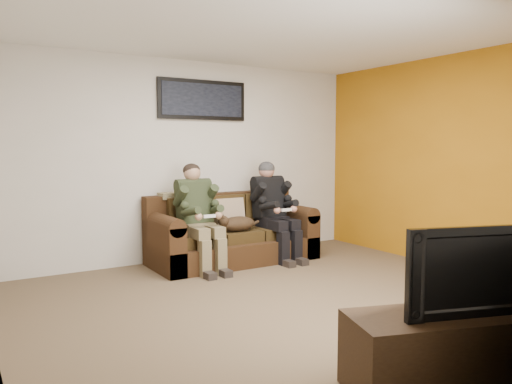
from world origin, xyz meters
TOP-DOWN VIEW (x-y plane):
  - floor at (0.00, 0.00)m, footprint 5.00×5.00m
  - ceiling at (0.00, 0.00)m, footprint 5.00×5.00m
  - wall_back at (0.00, 2.25)m, footprint 5.00×0.00m
  - wall_right at (2.50, 0.00)m, footprint 0.00×4.50m
  - accent_wall_right at (2.49, 0.00)m, footprint 0.00×4.50m
  - sofa at (0.37, 1.83)m, footprint 2.12×0.92m
  - throw_pillow at (0.37, 1.87)m, footprint 0.41×0.19m
  - throw_blanket at (-0.27, 2.09)m, footprint 0.43×0.21m
  - person_left at (-0.18, 1.65)m, footprint 0.51×0.87m
  - person_right at (0.91, 1.65)m, footprint 0.51×0.86m
  - cat at (0.32, 1.58)m, footprint 0.66×0.26m
  - framed_poster at (0.17, 2.22)m, footprint 1.25×0.05m
  - tv_stand at (-0.05, -1.95)m, footprint 1.58×0.94m
  - television at (-0.05, -1.95)m, footprint 0.94×0.42m

SIDE VIEW (x-z plane):
  - floor at x=0.00m, z-range 0.00..0.00m
  - tv_stand at x=-0.05m, z-range 0.00..0.47m
  - sofa at x=0.37m, z-range -0.11..0.76m
  - cat at x=0.32m, z-range 0.40..0.65m
  - throw_pillow at x=0.37m, z-range 0.42..0.82m
  - person_left at x=-0.18m, z-range 0.08..1.36m
  - person_right at x=0.91m, z-range 0.08..1.36m
  - television at x=-0.05m, z-range 0.47..1.02m
  - throw_blanket at x=-0.27m, z-range 0.83..0.91m
  - wall_back at x=0.00m, z-range -1.20..3.80m
  - wall_right at x=2.50m, z-range -0.95..3.55m
  - accent_wall_right at x=2.49m, z-range -0.95..3.55m
  - framed_poster at x=0.17m, z-range 1.84..2.36m
  - ceiling at x=0.00m, z-range 2.60..2.60m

